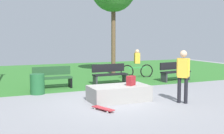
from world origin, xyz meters
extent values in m
plane|color=gray|center=(0.00, 0.00, 0.00)|extent=(28.00, 28.00, 0.00)
cube|color=#2D6B28|center=(0.00, 8.16, 0.00)|extent=(26.60, 11.68, 0.01)
cube|color=gray|center=(0.24, 0.13, 0.26)|extent=(2.01, 1.08, 0.52)
cube|color=maroon|center=(0.63, 0.00, 0.68)|extent=(0.34, 0.31, 0.32)
cylinder|color=black|center=(2.07, -1.09, 0.42)|extent=(0.12, 0.12, 0.84)
cylinder|color=black|center=(1.93, -0.91, 0.42)|extent=(0.12, 0.12, 0.84)
cube|color=gold|center=(2.00, -1.00, 1.16)|extent=(0.35, 0.38, 0.63)
cylinder|color=gold|center=(2.11, -1.13, 1.18)|extent=(0.09, 0.09, 0.58)
cylinder|color=gold|center=(1.90, -0.87, 1.18)|extent=(0.09, 0.09, 0.58)
sphere|color=tan|center=(2.00, -1.00, 1.62)|extent=(0.23, 0.23, 0.23)
cube|color=#A5262D|center=(-0.73, -0.87, 0.07)|extent=(0.47, 0.82, 0.02)
cylinder|color=silver|center=(-0.91, -0.64, 0.03)|extent=(0.05, 0.06, 0.06)
cylinder|color=silver|center=(-0.76, -0.58, 0.03)|extent=(0.05, 0.06, 0.06)
cylinder|color=silver|center=(-0.71, -1.16, 0.03)|extent=(0.05, 0.06, 0.06)
cylinder|color=silver|center=(-0.56, -1.10, 0.03)|extent=(0.05, 0.06, 0.06)
cube|color=black|center=(1.29, 3.36, 0.45)|extent=(1.61, 0.47, 0.06)
cube|color=black|center=(1.29, 3.58, 0.73)|extent=(1.60, 0.09, 0.36)
cube|color=#2D2D33|center=(2.03, 3.37, 0.23)|extent=(0.09, 0.40, 0.45)
cube|color=#2D2D33|center=(0.56, 3.34, 0.23)|extent=(0.09, 0.40, 0.45)
cube|color=black|center=(4.61, 3.00, 0.45)|extent=(1.64, 0.64, 0.06)
cube|color=black|center=(4.58, 3.22, 0.73)|extent=(1.59, 0.27, 0.36)
cube|color=#2D2D33|center=(5.34, 3.10, 0.23)|extent=(0.13, 0.40, 0.45)
cube|color=#2D2D33|center=(3.88, 2.91, 0.23)|extent=(0.13, 0.40, 0.45)
cube|color=#1E4223|center=(-1.33, 3.27, 0.45)|extent=(1.60, 0.45, 0.06)
cube|color=#1E4223|center=(-1.33, 3.49, 0.73)|extent=(1.60, 0.07, 0.36)
cube|color=black|center=(-0.59, 3.27, 0.23)|extent=(0.08, 0.40, 0.45)
cube|color=black|center=(-2.07, 3.27, 0.23)|extent=(0.08, 0.40, 0.45)
cylinder|color=brown|center=(2.90, 6.67, 2.03)|extent=(0.25, 0.25, 4.05)
cylinder|color=#1E592D|center=(-2.10, 2.39, 0.38)|extent=(0.54, 0.54, 0.77)
torus|color=black|center=(2.90, 4.88, 0.33)|extent=(0.72, 0.15, 0.72)
torus|color=black|center=(3.99, 4.74, 0.33)|extent=(0.72, 0.15, 0.72)
cube|color=#338C3F|center=(3.45, 4.81, 0.53)|extent=(0.99, 0.17, 0.08)
cube|color=gold|center=(3.45, 4.81, 1.03)|extent=(0.30, 0.21, 0.56)
sphere|color=tan|center=(3.45, 4.81, 1.38)|extent=(0.22, 0.22, 0.22)
camera|label=1|loc=(-3.82, -8.66, 2.18)|focal=46.67mm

